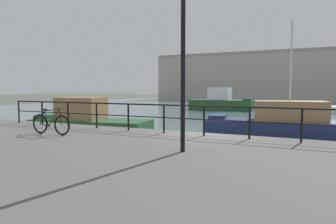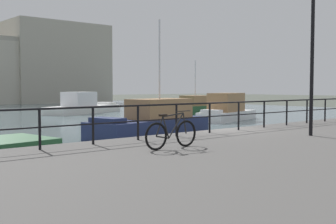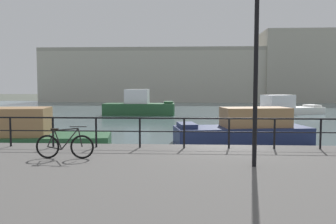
% 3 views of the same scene
% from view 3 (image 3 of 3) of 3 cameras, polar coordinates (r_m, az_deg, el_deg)
% --- Properties ---
extents(ground_plane, '(240.00, 240.00, 0.00)m').
position_cam_3_polar(ground_plane, '(13.72, 8.46, -9.34)').
color(ground_plane, '#4C5147').
extents(water_basin, '(80.00, 60.00, 0.01)m').
position_cam_3_polar(water_basin, '(43.61, 4.77, -0.00)').
color(water_basin, slate).
rests_on(water_basin, ground_plane).
extents(harbor_building, '(60.00, 11.97, 13.63)m').
position_cam_3_polar(harbor_building, '(73.15, 9.23, 5.94)').
color(harbor_building, '#B2AD9E').
rests_on(harbor_building, ground_plane).
extents(moored_harbor_tender, '(7.67, 2.80, 2.79)m').
position_cam_3_polar(moored_harbor_tender, '(39.34, -4.62, 0.96)').
color(moored_harbor_tender, '#23512D').
rests_on(moored_harbor_tender, water_basin).
extents(moored_green_narrowboat, '(9.82, 6.23, 2.16)m').
position_cam_3_polar(moored_green_narrowboat, '(42.04, 17.68, 0.67)').
color(moored_green_narrowboat, white).
rests_on(moored_green_narrowboat, water_basin).
extents(moored_red_daysailer, '(7.72, 3.90, 2.10)m').
position_cam_3_polar(moored_red_daysailer, '(19.21, -21.17, -3.48)').
color(moored_red_daysailer, '#23512D').
rests_on(moored_red_daysailer, water_basin).
extents(moored_white_yacht, '(7.68, 3.76, 6.27)m').
position_cam_3_polar(moored_white_yacht, '(20.31, 12.13, -2.75)').
color(moored_white_yacht, navy).
rests_on(moored_white_yacht, water_basin).
extents(quay_railing, '(22.04, 0.07, 1.08)m').
position_cam_3_polar(quay_railing, '(12.97, 16.60, -2.43)').
color(quay_railing, black).
rests_on(quay_railing, quay_promenade).
extents(parked_bicycle, '(1.77, 0.10, 0.98)m').
position_cam_3_polar(parked_bicycle, '(11.25, -16.12, -5.19)').
color(parked_bicycle, black).
rests_on(parked_bicycle, quay_promenade).
extents(quay_lamp_post, '(0.32, 0.32, 5.28)m').
position_cam_3_polar(quay_lamp_post, '(9.97, 13.87, 10.54)').
color(quay_lamp_post, black).
rests_on(quay_lamp_post, quay_promenade).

